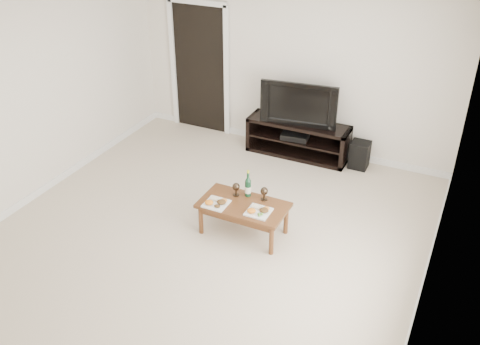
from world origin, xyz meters
The scene contains 14 objects.
floor centered at (0.00, 0.00, 0.00)m, with size 5.50×5.50×0.00m, color beige.
back_wall centered at (0.00, 2.77, 1.30)m, with size 5.00×0.04×2.60m, color white.
ceiling centered at (0.00, 0.00, 2.62)m, with size 5.00×5.50×0.04m, color white.
doorway centered at (-1.55, 2.73, 1.02)m, with size 0.90×0.02×2.05m, color black.
media_console centered at (0.26, 2.50, 0.28)m, with size 1.55×0.45×0.55m, color black.
television centered at (0.26, 2.50, 0.88)m, with size 1.13×0.15×0.65m, color black.
av_receiver centered at (0.22, 2.48, 0.33)m, with size 0.40×0.30×0.08m, color black.
subwoofer centered at (1.21, 2.53, 0.20)m, with size 0.27×0.27×0.40m, color black.
coffee_table centered at (0.37, 0.32, 0.21)m, with size 1.04×0.57×0.42m, color brown.
plate_left centered at (0.08, 0.17, 0.45)m, with size 0.27×0.27×0.07m, color white.
plate_right centered at (0.60, 0.23, 0.45)m, with size 0.27×0.27×0.07m, color white.
wine_bottle centered at (0.34, 0.51, 0.59)m, with size 0.07×0.07×0.35m, color #0F371E.
goblet_left centered at (0.21, 0.45, 0.51)m, with size 0.09×0.09×0.17m, color #34281C, non-canonical shape.
goblet_right centered at (0.55, 0.51, 0.51)m, with size 0.09×0.09×0.17m, color #34281C, non-canonical shape.
Camera 1 is at (2.61, -4.44, 3.90)m, focal length 40.00 mm.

